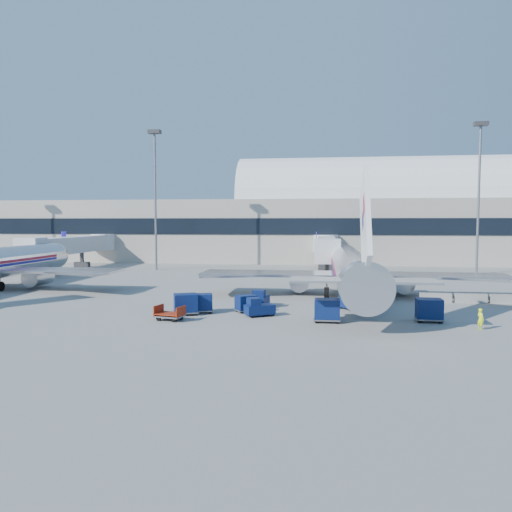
# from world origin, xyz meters

# --- Properties ---
(ground) EXTENTS (260.00, 260.00, 0.00)m
(ground) POSITION_xyz_m (0.00, 0.00, 0.00)
(ground) COLOR gray
(ground) RESTS_ON ground
(terminal) EXTENTS (170.00, 28.15, 21.00)m
(terminal) POSITION_xyz_m (-13.60, 55.96, 7.52)
(terminal) COLOR #B2AA9E
(terminal) RESTS_ON ground
(airliner_main) EXTENTS (32.00, 37.26, 12.07)m
(airliner_main) POSITION_xyz_m (10.00, 4.51, 2.93)
(airliner_main) COLOR silver
(airliner_main) RESTS_ON ground
(jetbridge_near) EXTENTS (4.40, 27.50, 6.25)m
(jetbridge_near) POSITION_xyz_m (7.60, 30.81, 3.93)
(jetbridge_near) COLOR silver
(jetbridge_near) RESTS_ON ground
(jetbridge_mid) EXTENTS (4.40, 27.50, 6.25)m
(jetbridge_mid) POSITION_xyz_m (-34.40, 30.81, 3.93)
(jetbridge_mid) COLOR silver
(jetbridge_mid) RESTS_ON ground
(mast_west) EXTENTS (2.00, 1.20, 22.60)m
(mast_west) POSITION_xyz_m (-20.00, 30.00, 14.79)
(mast_west) COLOR slate
(mast_west) RESTS_ON ground
(mast_east) EXTENTS (2.00, 1.20, 22.60)m
(mast_east) POSITION_xyz_m (30.00, 30.00, 14.79)
(mast_east) COLOR slate
(mast_east) RESTS_ON ground
(barrier_near) EXTENTS (3.00, 0.55, 0.90)m
(barrier_near) POSITION_xyz_m (18.00, 2.00, 0.45)
(barrier_near) COLOR #9E9E96
(barrier_near) RESTS_ON ground
(barrier_mid) EXTENTS (3.00, 0.55, 0.90)m
(barrier_mid) POSITION_xyz_m (21.30, 2.00, 0.45)
(barrier_mid) COLOR #9E9E96
(barrier_mid) RESTS_ON ground
(barrier_far) EXTENTS (3.00, 0.55, 0.90)m
(barrier_far) POSITION_xyz_m (24.60, 2.00, 0.45)
(barrier_far) COLOR #9E9E96
(barrier_far) RESTS_ON ground
(tug_lead) EXTENTS (2.71, 2.27, 1.58)m
(tug_lead) POSITION_xyz_m (1.66, -7.51, 0.72)
(tug_lead) COLOR #09194A
(tug_lead) RESTS_ON ground
(tug_right) EXTENTS (2.07, 2.22, 1.32)m
(tug_right) POSITION_xyz_m (9.29, -3.09, 0.60)
(tug_right) COLOR #09194A
(tug_right) RESTS_ON ground
(tug_left) EXTENTS (1.55, 2.64, 1.64)m
(tug_left) POSITION_xyz_m (1.21, -2.93, 0.75)
(tug_left) COLOR #09194A
(tug_left) RESTS_ON ground
(cart_train_a) EXTENTS (2.12, 2.02, 1.49)m
(cart_train_a) POSITION_xyz_m (0.31, -5.73, 0.79)
(cart_train_a) COLOR #09194A
(cart_train_a) RESTS_ON ground
(cart_train_b) EXTENTS (2.15, 1.83, 1.63)m
(cart_train_b) POSITION_xyz_m (-3.41, -6.50, 0.87)
(cart_train_b) COLOR #09194A
(cart_train_b) RESTS_ON ground
(cart_train_c) EXTENTS (2.45, 2.18, 1.79)m
(cart_train_c) POSITION_xyz_m (-4.56, -7.66, 0.95)
(cart_train_c) COLOR #09194A
(cart_train_c) RESTS_ON ground
(cart_solo_near) EXTENTS (2.08, 1.59, 1.83)m
(cart_solo_near) POSITION_xyz_m (7.33, -9.17, 0.98)
(cart_solo_near) COLOR #09194A
(cart_solo_near) RESTS_ON ground
(cart_solo_far) EXTENTS (2.12, 1.64, 1.83)m
(cart_solo_far) POSITION_xyz_m (15.34, -7.97, 0.98)
(cart_solo_far) COLOR #09194A
(cart_solo_far) RESTS_ON ground
(cart_open_red) EXTENTS (2.47, 2.01, 0.58)m
(cart_open_red) POSITION_xyz_m (-5.16, -10.12, 0.42)
(cart_open_red) COLOR slate
(cart_open_red) RESTS_ON ground
(ramp_worker) EXTENTS (0.58, 0.68, 1.57)m
(ramp_worker) POSITION_xyz_m (18.48, -10.44, 0.79)
(ramp_worker) COLOR #C3DC17
(ramp_worker) RESTS_ON ground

